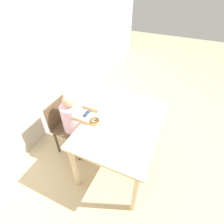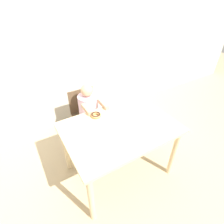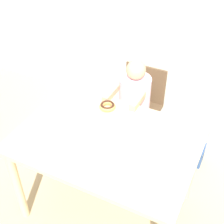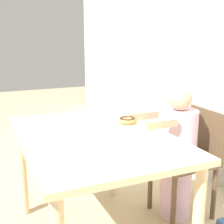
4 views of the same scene
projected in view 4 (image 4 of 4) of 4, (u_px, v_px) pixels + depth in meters
name	position (u px, v px, depth m)	size (l,w,h in m)	color
dining_table	(94.00, 150.00, 1.87)	(1.20, 0.85, 0.74)	beige
chair	(189.00, 160.00, 2.30)	(0.38, 0.42, 0.79)	brown
child_figure	(177.00, 155.00, 2.24)	(0.28, 0.46, 0.97)	silver
donut	(127.00, 120.00, 2.08)	(0.12, 0.12, 0.04)	tan
napkin	(90.00, 128.00, 1.97)	(0.34, 0.34, 0.00)	white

